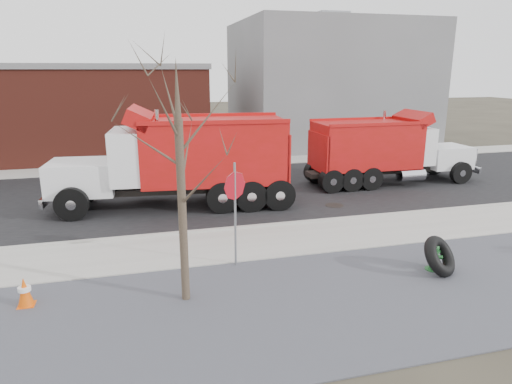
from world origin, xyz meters
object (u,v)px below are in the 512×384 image
object	(u,v)px
fire_hydrant	(434,258)
dump_truck_red_b	(183,157)
stop_sign	(235,197)
dump_truck_red_a	(385,148)
truck_tire	(440,256)

from	to	relation	value
fire_hydrant	dump_truck_red_b	bearing A→B (deg)	150.37
stop_sign	dump_truck_red_b	world-z (taller)	dump_truck_red_b
dump_truck_red_b	dump_truck_red_a	bearing A→B (deg)	-166.66
fire_hydrant	stop_sign	xyz separation A→B (m)	(-4.78, 1.60, 1.53)
fire_hydrant	dump_truck_red_b	size ratio (longest dim) A/B	0.08
fire_hydrant	stop_sign	distance (m)	5.27
truck_tire	dump_truck_red_b	size ratio (longest dim) A/B	0.15
dump_truck_red_a	truck_tire	bearing A→B (deg)	-111.76
stop_sign	fire_hydrant	bearing A→B (deg)	-29.20
fire_hydrant	dump_truck_red_a	distance (m)	9.31
stop_sign	dump_truck_red_b	xyz separation A→B (m)	(-0.70, 5.71, -0.01)
fire_hydrant	dump_truck_red_a	world-z (taller)	dump_truck_red_a
stop_sign	dump_truck_red_a	xyz separation A→B (m)	(8.27, 6.95, -0.26)
fire_hydrant	stop_sign	size ratio (longest dim) A/B	0.27
truck_tire	stop_sign	distance (m)	5.30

